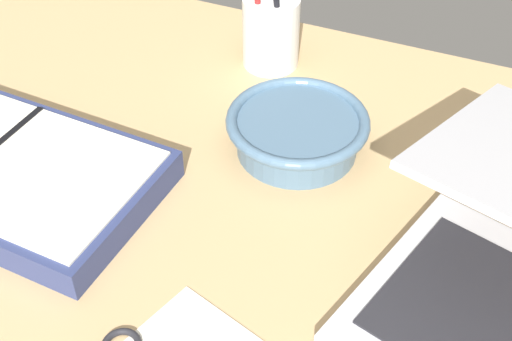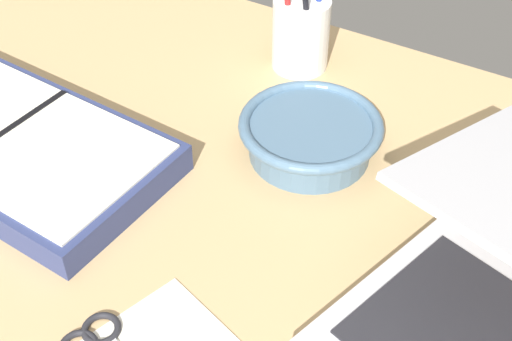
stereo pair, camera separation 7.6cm
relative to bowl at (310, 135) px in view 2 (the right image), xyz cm
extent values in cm
cube|color=tan|center=(3.41, -21.01, -3.93)|extent=(140.00, 100.00, 2.00)
cylinder|color=slate|center=(0.00, 0.00, -0.68)|extent=(14.94, 14.94, 4.49)
torus|color=slate|center=(0.00, 0.00, 1.57)|extent=(17.57, 17.57, 1.41)
cylinder|color=white|center=(-10.37, 16.70, 2.22)|extent=(8.01, 8.01, 10.30)
cylinder|color=black|center=(-8.65, 15.32, 4.49)|extent=(1.90, 2.16, 12.87)
cylinder|color=#233899|center=(-8.67, 18.11, 5.27)|extent=(2.04, 2.28, 14.42)
cylinder|color=#B21E1E|center=(-11.26, 14.69, 4.39)|extent=(2.25, 1.45, 12.67)
cube|color=navy|center=(-31.16, -19.12, -1.09)|extent=(40.88, 23.22, 3.68)
cube|color=silver|center=(-21.53, -19.65, 0.90)|extent=(19.54, 20.05, 0.30)
cube|color=black|center=(-31.16, -19.12, 1.05)|extent=(1.85, 19.07, 0.30)
torus|color=#232328|center=(-4.96, -33.70, -2.63)|extent=(3.90, 3.90, 0.70)
camera|label=1|loc=(22.03, -64.39, 54.84)|focal=50.00mm
camera|label=2|loc=(28.77, -60.96, 54.84)|focal=50.00mm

